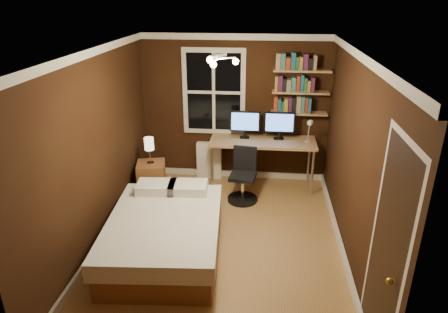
# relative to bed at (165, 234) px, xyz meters

# --- Properties ---
(floor) EXTENTS (4.20, 4.20, 0.00)m
(floor) POSITION_rel_bed_xyz_m (0.68, 0.31, -0.28)
(floor) COLOR olive
(floor) RESTS_ON ground
(wall_back) EXTENTS (3.20, 0.04, 2.50)m
(wall_back) POSITION_rel_bed_xyz_m (0.68, 2.41, 0.97)
(wall_back) COLOR black
(wall_back) RESTS_ON ground
(wall_left) EXTENTS (0.04, 4.20, 2.50)m
(wall_left) POSITION_rel_bed_xyz_m (-0.92, 0.31, 0.97)
(wall_left) COLOR black
(wall_left) RESTS_ON ground
(wall_right) EXTENTS (0.04, 4.20, 2.50)m
(wall_right) POSITION_rel_bed_xyz_m (2.28, 0.31, 0.97)
(wall_right) COLOR black
(wall_right) RESTS_ON ground
(ceiling) EXTENTS (3.20, 4.20, 0.02)m
(ceiling) POSITION_rel_bed_xyz_m (0.68, 0.31, 2.22)
(ceiling) COLOR white
(ceiling) RESTS_ON wall_back
(window) EXTENTS (1.06, 0.06, 1.46)m
(window) POSITION_rel_bed_xyz_m (0.33, 2.38, 1.27)
(window) COLOR silver
(window) RESTS_ON wall_back
(door) EXTENTS (0.03, 0.82, 2.05)m
(door) POSITION_rel_bed_xyz_m (2.27, -1.24, 0.75)
(door) COLOR black
(door) RESTS_ON ground
(door_knob) EXTENTS (0.06, 0.06, 0.06)m
(door_knob) POSITION_rel_bed_xyz_m (2.23, -1.54, 0.72)
(door_knob) COLOR gold
(door_knob) RESTS_ON door
(ceiling_fixture) EXTENTS (0.44, 0.44, 0.18)m
(ceiling_fixture) POSITION_rel_bed_xyz_m (0.68, 0.21, 2.12)
(ceiling_fixture) COLOR beige
(ceiling_fixture) RESTS_ON ceiling
(bookshelf_lower) EXTENTS (0.92, 0.22, 0.03)m
(bookshelf_lower) POSITION_rel_bed_xyz_m (1.76, 2.29, 0.97)
(bookshelf_lower) COLOR tan
(bookshelf_lower) RESTS_ON wall_back
(books_row_lower) EXTENTS (0.60, 0.16, 0.23)m
(books_row_lower) POSITION_rel_bed_xyz_m (1.76, 2.29, 1.10)
(books_row_lower) COLOR #97341B
(books_row_lower) RESTS_ON bookshelf_lower
(bookshelf_middle) EXTENTS (0.92, 0.22, 0.03)m
(bookshelf_middle) POSITION_rel_bed_xyz_m (1.76, 2.29, 1.32)
(bookshelf_middle) COLOR tan
(bookshelf_middle) RESTS_ON wall_back
(books_row_middle) EXTENTS (0.60, 0.16, 0.23)m
(books_row_middle) POSITION_rel_bed_xyz_m (1.76, 2.29, 1.45)
(books_row_middle) COLOR #1B577C
(books_row_middle) RESTS_ON bookshelf_middle
(bookshelf_upper) EXTENTS (0.92, 0.22, 0.03)m
(bookshelf_upper) POSITION_rel_bed_xyz_m (1.76, 2.29, 1.67)
(bookshelf_upper) COLOR tan
(bookshelf_upper) RESTS_ON wall_back
(books_row_upper) EXTENTS (0.54, 0.16, 0.23)m
(books_row_upper) POSITION_rel_bed_xyz_m (1.76, 2.29, 1.80)
(books_row_upper) COLOR #2A633D
(books_row_upper) RESTS_ON bookshelf_upper
(bed) EXTENTS (1.51, 2.00, 0.65)m
(bed) POSITION_rel_bed_xyz_m (0.00, 0.00, 0.00)
(bed) COLOR brown
(bed) RESTS_ON ground
(nightstand) EXTENTS (0.52, 0.52, 0.55)m
(nightstand) POSITION_rel_bed_xyz_m (-0.61, 1.56, -0.00)
(nightstand) COLOR brown
(nightstand) RESTS_ON ground
(bedside_lamp) EXTENTS (0.15, 0.15, 0.44)m
(bedside_lamp) POSITION_rel_bed_xyz_m (-0.61, 1.56, 0.49)
(bedside_lamp) COLOR white
(bedside_lamp) RESTS_ON nightstand
(radiator) EXTENTS (0.44, 0.15, 0.65)m
(radiator) POSITION_rel_bed_xyz_m (0.25, 2.29, 0.05)
(radiator) COLOR silver
(radiator) RESTS_ON ground
(desk) EXTENTS (1.75, 0.66, 0.83)m
(desk) POSITION_rel_bed_xyz_m (1.18, 2.06, 0.49)
(desk) COLOR tan
(desk) RESTS_ON ground
(monitor_left) EXTENTS (0.51, 0.12, 0.47)m
(monitor_left) POSITION_rel_bed_xyz_m (0.88, 2.15, 0.79)
(monitor_left) COLOR black
(monitor_left) RESTS_ON desk
(monitor_right) EXTENTS (0.51, 0.12, 0.47)m
(monitor_right) POSITION_rel_bed_xyz_m (1.45, 2.15, 0.79)
(monitor_right) COLOR black
(monitor_right) RESTS_ON desk
(desk_lamp) EXTENTS (0.14, 0.32, 0.44)m
(desk_lamp) POSITION_rel_bed_xyz_m (1.92, 1.99, 0.77)
(desk_lamp) COLOR silver
(desk_lamp) RESTS_ON desk
(office_chair) EXTENTS (0.48, 0.48, 0.87)m
(office_chair) POSITION_rel_bed_xyz_m (0.90, 1.52, 0.04)
(office_chair) COLOR black
(office_chair) RESTS_ON ground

